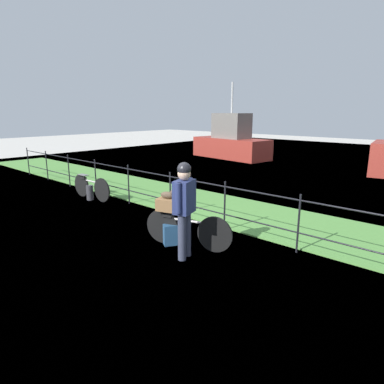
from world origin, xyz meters
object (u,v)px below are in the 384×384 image
Objects in this scene: cyclist_person at (184,202)px; bicycle_parked at (91,187)px; moored_boat_near at (231,142)px; mooring_bollard at (90,193)px; backpack_on_paving at (171,235)px; wooden_crate at (168,204)px; bicycle_main at (187,229)px; terrier_dog at (169,195)px.

bicycle_parked is at bearing 166.90° from cyclist_person.
mooring_bollard is at bearing -76.81° from moored_boat_near.
backpack_on_paving is 12.73m from moored_boat_near.
bicycle_main is at bearing 17.82° from wooden_crate.
terrier_dog is at bearing -59.39° from moored_boat_near.
wooden_crate is 0.22× the size of bicycle_parked.
backpack_on_paving is at bearing -0.94° from wooden_crate.
bicycle_main is at bearing 17.82° from terrier_dog.
cyclist_person is (0.30, -0.38, 0.65)m from bicycle_main.
bicycle_main is 4.43× the size of wooden_crate.
terrier_dog reaches higher than bicycle_main.
cyclist_person is 4.98m from bicycle_parked.
backpack_on_paving is 0.94× the size of mooring_bollard.
wooden_crate is 0.59m from backpack_on_paving.
cyclist_person is (0.66, -0.26, 0.02)m from terrier_dog.
cyclist_person is at bearing -57.52° from moored_boat_near.
wooden_crate is 0.94× the size of backpack_on_paving.
mooring_bollard is at bearing -50.95° from bicycle_parked.
cyclist_person reaches higher than bicycle_parked.
bicycle_parked is 0.36× the size of moored_boat_near.
terrier_dog is 0.76× the size of mooring_bollard.
bicycle_main is at bearing -35.49° from backpack_on_paving.
bicycle_main reaches higher than backpack_on_paving.
cyclist_person is at bearing -20.55° from wooden_crate.
cyclist_person is (0.68, -0.25, 0.22)m from wooden_crate.
bicycle_parked reaches higher than backpack_on_paving.
terrier_dog is at bearing -162.18° from bicycle_main.
cyclist_person reaches higher than wooden_crate.
bicycle_main is 4.19× the size of backpack_on_paving.
bicycle_main is 0.81m from cyclist_person.
terrier_dog is 0.07× the size of moored_boat_near.
mooring_bollard is 0.25× the size of bicycle_parked.
cyclist_person reaches higher than bicycle_main.
cyclist_person is 4.90m from mooring_bollard.
moored_boat_near reaches higher than cyclist_person.
backpack_on_paving is 4.30m from bicycle_parked.
backpack_on_paving is at bearing -157.66° from bicycle_main.
terrier_dog is 0.78m from backpack_on_paving.
moored_boat_near is at bearing 102.88° from bicycle_parked.
cyclist_person is at bearing -12.17° from mooring_bollard.
bicycle_parked is (-0.08, 0.10, 0.14)m from mooring_bollard.
bicycle_main is 0.59m from wooden_crate.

